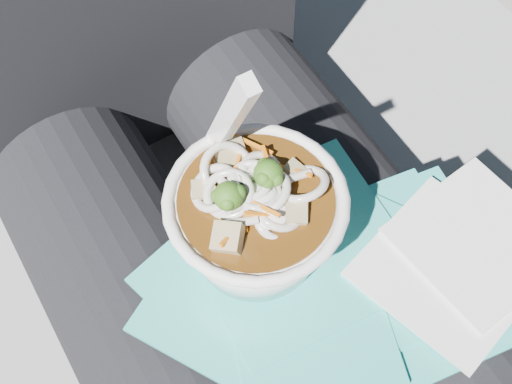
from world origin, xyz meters
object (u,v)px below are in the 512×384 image
lap (270,304)px  plastic_bag (325,277)px  stone_ledge (208,304)px  udon_bowl (256,216)px  person_body (218,217)px

lap → plastic_bag: (0.03, -0.03, 0.09)m
stone_ledge → udon_bowl: (-0.00, -0.13, 0.46)m
lap → plastic_bag: bearing=-46.8°
stone_ledge → person_body: 0.34m
person_body → lap: bearing=-90.0°
plastic_bag → lap: bearing=133.2°
stone_ledge → lap: 0.35m
plastic_bag → udon_bowl: 0.08m
stone_ledge → person_body: person_body is taller
stone_ledge → udon_bowl: udon_bowl is taller
stone_ledge → plastic_bag: bearing=-80.7°
person_body → udon_bowl: bearing=-93.0°
udon_bowl → person_body: bearing=87.0°
stone_ledge → plastic_bag: 0.44m
person_body → plastic_bag: person_body is taller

